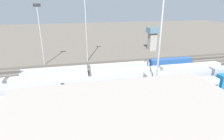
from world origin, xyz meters
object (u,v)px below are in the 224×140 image
Objects in this scene: train_on_track_5 at (90,80)px; light_mast_1 at (161,28)px; train_on_track_6 at (105,85)px; light_mast_0 at (40,27)px; train_on_track_3 at (114,68)px; light_mast_2 at (86,16)px; control_tower at (152,37)px; maintenance_shed at (124,138)px; train_on_track_7 at (97,95)px.

train_on_track_5 is 27.62m from light_mast_1.
train_on_track_6 is at bearing -36.45° from light_mast_1.
light_mast_1 is at bearing 128.84° from light_mast_0.
train_on_track_3 is at bearing -113.42° from train_on_track_6.
light_mast_2 reaches higher than control_tower.
maintenance_shed reaches higher than train_on_track_6.
light_mast_2 is 62.79m from maintenance_shed.
train_on_track_3 is 5.13× the size of control_tower.
light_mast_2 is at bearing -91.80° from train_on_track_7.
light_mast_1 reaches higher than train_on_track_7.
train_on_track_7 is 3.17× the size of maintenance_shed.
light_mast_0 is 53.22m from light_mast_1.
train_on_track_3 is at bearing -136.53° from train_on_track_5.
control_tower is (-38.59, -13.30, -12.78)m from light_mast_2.
train_on_track_3 is 16.35m from train_on_track_6.
control_tower is (-36.58, -47.24, 4.97)m from train_on_track_6.
maintenance_shed reaches higher than train_on_track_3.
light_mast_2 is (14.06, -42.85, 0.14)m from light_mast_1.
train_on_track_5 is 35.21m from light_mast_0.
train_on_track_3 is at bearing -101.62° from maintenance_shed.
train_on_track_6 is at bearing -122.86° from train_on_track_7.
train_on_track_6 is at bearing 123.22° from light_mast_0.
train_on_track_3 is at bearing 147.84° from light_mast_0.
train_on_track_7 is at bearing -87.25° from maintenance_shed.
maintenance_shed is at bearing 85.44° from train_on_track_6.
light_mast_0 is at bearing -56.78° from train_on_track_6.
light_mast_0 reaches higher than control_tower.
control_tower is at bearing -160.98° from light_mast_2.
control_tower is (-40.64, -42.24, 4.97)m from train_on_track_5.
train_on_track_5 is at bearing -85.29° from train_on_track_7.
train_on_track_7 is 65.92m from control_tower.
light_mast_2 reaches higher than train_on_track_7.
train_on_track_6 is 23.13m from light_mast_1.
light_mast_1 reaches higher than control_tower.
train_on_track_7 is 22.24m from train_on_track_3.
light_mast_0 reaches higher than train_on_track_3.
train_on_track_6 is at bearing 66.58° from train_on_track_3.
train_on_track_3 is 44.44m from control_tower.
control_tower is (-57.82, -14.80, -8.86)m from light_mast_0.
maintenance_shed is (2.17, 27.15, 3.26)m from train_on_track_6.
train_on_track_7 is 10.05m from train_on_track_5.
light_mast_2 reaches higher than light_mast_0.
train_on_track_7 is 24.06m from light_mast_1.
train_on_track_6 is (-4.05, 5.00, -0.00)m from train_on_track_5.
light_mast_1 is at bearing 165.67° from train_on_track_7.
maintenance_shed is at bearing 89.85° from light_mast_2.
light_mast_1 is at bearing -127.93° from maintenance_shed.
light_mast_1 is (-33.29, 41.34, 3.79)m from light_mast_0.
control_tower is (-24.53, -56.15, -12.64)m from light_mast_1.
light_mast_2 reaches higher than train_on_track_6.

